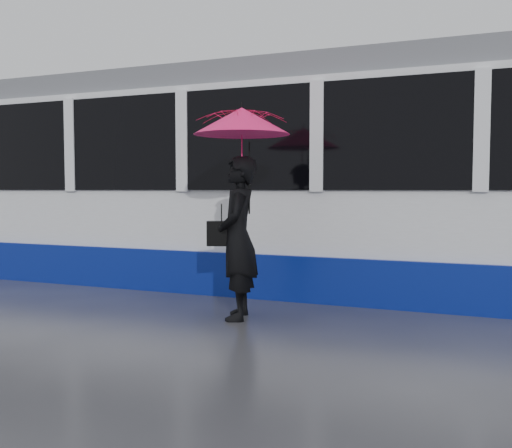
% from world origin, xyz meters
% --- Properties ---
extents(ground, '(90.00, 90.00, 0.00)m').
position_xyz_m(ground, '(0.00, 0.00, 0.00)').
color(ground, '#2B2B30').
rests_on(ground, ground).
extents(rails, '(34.00, 1.51, 0.02)m').
position_xyz_m(rails, '(0.00, 2.50, 0.01)').
color(rails, '#3F3D38').
rests_on(rails, ground).
extents(tram, '(26.00, 2.56, 3.35)m').
position_xyz_m(tram, '(2.06, 2.50, 1.64)').
color(tram, white).
rests_on(tram, ground).
extents(woman, '(0.65, 0.80, 1.89)m').
position_xyz_m(woman, '(0.96, 0.08, 0.95)').
color(woman, black).
rests_on(woman, ground).
extents(umbrella, '(1.41, 1.41, 1.28)m').
position_xyz_m(umbrella, '(1.01, 0.08, 2.07)').
color(umbrella, '#FF1590').
rests_on(umbrella, ground).
extents(handbag, '(0.37, 0.25, 0.47)m').
position_xyz_m(handbag, '(0.74, 0.10, 0.99)').
color(handbag, black).
rests_on(handbag, ground).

